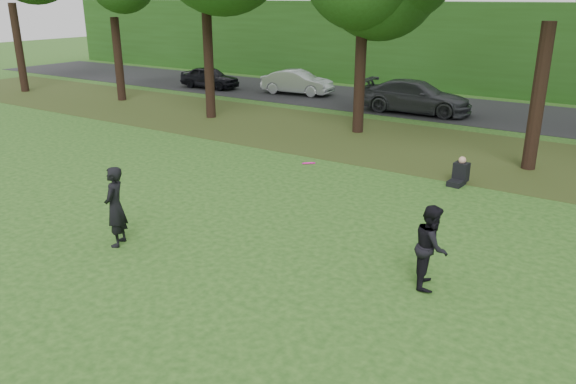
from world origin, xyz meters
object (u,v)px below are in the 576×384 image
(player_left, at_px, (115,207))
(player_right, at_px, (431,246))
(frisbee, at_px, (309,163))
(seated_person, at_px, (460,174))

(player_left, relative_size, player_right, 1.11)
(player_right, bearing_deg, frisbee, 80.25)
(seated_person, bearing_deg, player_left, -115.30)
(frisbee, height_order, seated_person, frisbee)
(player_right, xyz_separation_m, frisbee, (-2.52, -0.40, 1.33))
(frisbee, relative_size, seated_person, 0.36)
(player_left, bearing_deg, frisbee, 85.20)
(player_left, distance_m, frisbee, 4.51)
(player_right, height_order, seated_person, player_right)
(player_right, distance_m, seated_person, 6.69)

